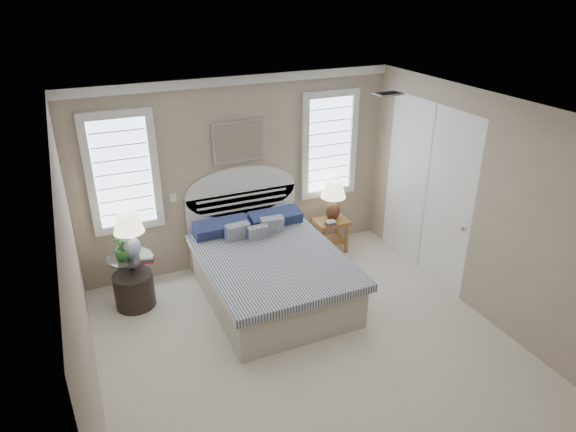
# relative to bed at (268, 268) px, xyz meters

# --- Properties ---
(floor) EXTENTS (4.50, 5.00, 0.01)m
(floor) POSITION_rel_bed_xyz_m (0.00, -1.46, -0.39)
(floor) COLOR beige
(floor) RESTS_ON ground
(ceiling) EXTENTS (4.50, 5.00, 0.01)m
(ceiling) POSITION_rel_bed_xyz_m (0.00, -1.46, 2.31)
(ceiling) COLOR white
(ceiling) RESTS_ON wall_back
(wall_back) EXTENTS (4.50, 0.02, 2.70)m
(wall_back) POSITION_rel_bed_xyz_m (0.00, 1.04, 0.96)
(wall_back) COLOR tan
(wall_back) RESTS_ON floor
(wall_left) EXTENTS (0.02, 5.00, 2.70)m
(wall_left) POSITION_rel_bed_xyz_m (-2.25, -1.46, 0.96)
(wall_left) COLOR tan
(wall_left) RESTS_ON floor
(wall_right) EXTENTS (0.02, 5.00, 2.70)m
(wall_right) POSITION_rel_bed_xyz_m (2.25, -1.46, 0.96)
(wall_right) COLOR tan
(wall_right) RESTS_ON floor
(crown_molding) EXTENTS (4.50, 0.08, 0.12)m
(crown_molding) POSITION_rel_bed_xyz_m (0.00, 1.00, 2.25)
(crown_molding) COLOR silver
(crown_molding) RESTS_ON wall_back
(hvac_vent) EXTENTS (0.30, 0.20, 0.02)m
(hvac_vent) POSITION_rel_bed_xyz_m (1.20, -0.66, 2.29)
(hvac_vent) COLOR #B2B2B2
(hvac_vent) RESTS_ON ceiling
(switch_plate) EXTENTS (0.08, 0.01, 0.12)m
(switch_plate) POSITION_rel_bed_xyz_m (-0.95, 1.03, 0.76)
(switch_plate) COLOR silver
(switch_plate) RESTS_ON wall_back
(window_left) EXTENTS (0.90, 0.06, 1.60)m
(window_left) POSITION_rel_bed_xyz_m (-1.55, 1.02, 1.21)
(window_left) COLOR #C9E6FF
(window_left) RESTS_ON wall_back
(window_right) EXTENTS (0.90, 0.06, 1.60)m
(window_right) POSITION_rel_bed_xyz_m (1.40, 1.02, 1.21)
(window_right) COLOR #C9E6FF
(window_right) RESTS_ON wall_back
(painting) EXTENTS (0.74, 0.04, 0.58)m
(painting) POSITION_rel_bed_xyz_m (0.00, 1.00, 1.43)
(painting) COLOR silver
(painting) RESTS_ON wall_back
(closet_door) EXTENTS (0.02, 1.80, 2.40)m
(closet_door) POSITION_rel_bed_xyz_m (2.23, -0.26, 0.81)
(closet_door) COLOR white
(closet_door) RESTS_ON floor
(bed) EXTENTS (1.72, 2.28, 1.47)m
(bed) POSITION_rel_bed_xyz_m (0.00, 0.00, 0.00)
(bed) COLOR #BBB8A4
(bed) RESTS_ON floor
(side_table_left) EXTENTS (0.56, 0.56, 0.63)m
(side_table_left) POSITION_rel_bed_xyz_m (-1.65, 0.59, 0.00)
(side_table_left) COLOR black
(side_table_left) RESTS_ON floor
(nightstand_right) EXTENTS (0.50, 0.40, 0.53)m
(nightstand_right) POSITION_rel_bed_xyz_m (1.30, 0.69, 0.00)
(nightstand_right) COLOR olive
(nightstand_right) RESTS_ON floor
(floor_pot) EXTENTS (0.64, 0.64, 0.45)m
(floor_pot) POSITION_rel_bed_xyz_m (-1.66, 0.43, -0.16)
(floor_pot) COLOR black
(floor_pot) RESTS_ON floor
(lamp_left) EXTENTS (0.40, 0.40, 0.61)m
(lamp_left) POSITION_rel_bed_xyz_m (-1.61, 0.56, 0.62)
(lamp_left) COLOR silver
(lamp_left) RESTS_ON side_table_left
(lamp_right) EXTENTS (0.47, 0.47, 0.61)m
(lamp_right) POSITION_rel_bed_xyz_m (1.34, 0.73, 0.52)
(lamp_right) COLOR black
(lamp_right) RESTS_ON nightstand_right
(potted_plant) EXTENTS (0.23, 0.23, 0.38)m
(potted_plant) POSITION_rel_bed_xyz_m (-1.73, 0.54, 0.43)
(potted_plant) COLOR #2D712E
(potted_plant) RESTS_ON side_table_left
(books_left) EXTENTS (0.20, 0.17, 0.07)m
(books_left) POSITION_rel_bed_xyz_m (-1.47, 0.37, 0.28)
(books_left) COLOR #A52A29
(books_left) RESTS_ON side_table_left
(books_right) EXTENTS (0.17, 0.13, 0.06)m
(books_right) POSITION_rel_bed_xyz_m (1.21, 0.54, 0.17)
(books_right) COLOR #A52A29
(books_right) RESTS_ON nightstand_right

